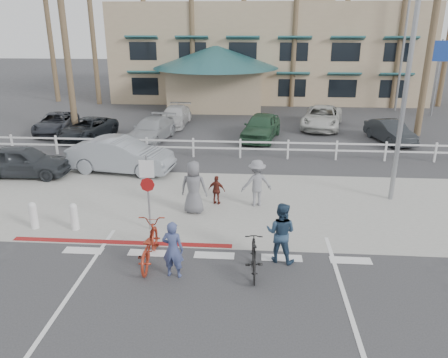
# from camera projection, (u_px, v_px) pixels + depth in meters

# --- Properties ---
(ground) EXTENTS (140.00, 140.00, 0.00)m
(ground) POSITION_uv_depth(u_px,v_px,m) (212.00, 266.00, 12.44)
(ground) COLOR #333335
(bike_path) EXTENTS (12.00, 16.00, 0.01)m
(bike_path) POSITION_uv_depth(u_px,v_px,m) (204.00, 310.00, 10.56)
(bike_path) COLOR #333335
(bike_path) RESTS_ON ground
(sidewalk_plaza) EXTENTS (22.00, 7.00, 0.01)m
(sidewalk_plaza) POSITION_uv_depth(u_px,v_px,m) (224.00, 204.00, 16.65)
(sidewalk_plaza) COLOR gray
(sidewalk_plaza) RESTS_ON ground
(cross_street) EXTENTS (40.00, 5.00, 0.01)m
(cross_street) POSITION_uv_depth(u_px,v_px,m) (230.00, 170.00, 20.40)
(cross_street) COLOR #333335
(cross_street) RESTS_ON ground
(parking_lot) EXTENTS (50.00, 16.00, 0.01)m
(parking_lot) POSITION_uv_depth(u_px,v_px,m) (238.00, 125.00, 29.31)
(parking_lot) COLOR #333335
(parking_lot) RESTS_ON ground
(curb_red) EXTENTS (7.00, 0.25, 0.02)m
(curb_red) POSITION_uv_depth(u_px,v_px,m) (121.00, 242.00, 13.76)
(curb_red) COLOR maroon
(curb_red) RESTS_ON ground
(rail_fence) EXTENTS (29.40, 0.16, 1.00)m
(rail_fence) POSITION_uv_depth(u_px,v_px,m) (242.00, 149.00, 22.07)
(rail_fence) COLOR silver
(rail_fence) RESTS_ON ground
(building) EXTENTS (28.00, 16.00, 11.30)m
(building) POSITION_uv_depth(u_px,v_px,m) (267.00, 32.00, 39.43)
(building) COLOR tan
(building) RESTS_ON ground
(sign_post) EXTENTS (0.50, 0.10, 2.90)m
(sign_post) POSITION_uv_depth(u_px,v_px,m) (148.00, 189.00, 14.16)
(sign_post) COLOR gray
(sign_post) RESTS_ON ground
(bollard_0) EXTENTS (0.26, 0.26, 0.95)m
(bollard_0) POSITION_uv_depth(u_px,v_px,m) (74.00, 217.00, 14.48)
(bollard_0) COLOR silver
(bollard_0) RESTS_ON ground
(bollard_1) EXTENTS (0.26, 0.26, 0.95)m
(bollard_1) POSITION_uv_depth(u_px,v_px,m) (33.00, 215.00, 14.57)
(bollard_1) COLOR silver
(bollard_1) RESTS_ON ground
(streetlight_0) EXTENTS (0.60, 2.00, 9.00)m
(streetlight_0) POSITION_uv_depth(u_px,v_px,m) (407.00, 83.00, 15.61)
(streetlight_0) COLOR gray
(streetlight_0) RESTS_ON ground
(streetlight_1) EXTENTS (0.60, 2.00, 9.50)m
(streetlight_1) POSITION_uv_depth(u_px,v_px,m) (403.00, 47.00, 32.49)
(streetlight_1) COLOR gray
(streetlight_1) RESTS_ON ground
(info_sign) EXTENTS (1.20, 0.16, 5.60)m
(info_sign) POSITION_uv_depth(u_px,v_px,m) (437.00, 77.00, 31.14)
(info_sign) COLOR navy
(info_sign) RESTS_ON ground
(palm_0) EXTENTS (4.00, 4.00, 15.00)m
(palm_0) POSITION_uv_depth(u_px,v_px,m) (46.00, 9.00, 35.34)
(palm_0) COLOR #173C1C
(palm_0) RESTS_ON ground
(palm_1) EXTENTS (4.00, 4.00, 13.00)m
(palm_1) POSITION_uv_depth(u_px,v_px,m) (91.00, 22.00, 34.47)
(palm_1) COLOR #173C1C
(palm_1) RESTS_ON ground
(palm_2) EXTENTS (4.00, 4.00, 16.00)m
(palm_2) POSITION_uv_depth(u_px,v_px,m) (143.00, 2.00, 34.62)
(palm_2) COLOR #173C1C
(palm_2) RESTS_ON ground
(palm_3) EXTENTS (4.00, 4.00, 14.00)m
(palm_3) POSITION_uv_depth(u_px,v_px,m) (192.00, 15.00, 33.75)
(palm_3) COLOR #173C1C
(palm_3) RESTS_ON ground
(palm_4) EXTENTS (4.00, 4.00, 15.00)m
(palm_4) POSITION_uv_depth(u_px,v_px,m) (244.00, 8.00, 34.24)
(palm_4) COLOR #173C1C
(palm_4) RESTS_ON ground
(palm_5) EXTENTS (4.00, 4.00, 13.00)m
(palm_5) POSITION_uv_depth(u_px,v_px,m) (295.00, 22.00, 33.37)
(palm_5) COLOR #173C1C
(palm_5) RESTS_ON ground
(palm_7) EXTENTS (4.00, 4.00, 14.00)m
(palm_7) POSITION_uv_depth(u_px,v_px,m) (403.00, 15.00, 32.66)
(palm_7) COLOR #173C1C
(palm_7) RESTS_ON ground
(palm_10) EXTENTS (4.00, 4.00, 12.00)m
(palm_10) POSITION_uv_depth(u_px,v_px,m) (64.00, 32.00, 25.13)
(palm_10) COLOR #173C1C
(palm_10) RESTS_ON ground
(palm_11) EXTENTS (4.00, 4.00, 14.00)m
(palm_11) POSITION_uv_depth(u_px,v_px,m) (436.00, 13.00, 24.29)
(palm_11) COLOR #173C1C
(palm_11) RESTS_ON ground
(bike_red) EXTENTS (0.88, 2.25, 1.16)m
(bike_red) POSITION_uv_depth(u_px,v_px,m) (149.00, 244.00, 12.47)
(bike_red) COLOR maroon
(bike_red) RESTS_ON ground
(rider_red) EXTENTS (0.65, 0.47, 1.64)m
(rider_red) POSITION_uv_depth(u_px,v_px,m) (173.00, 249.00, 11.70)
(rider_red) COLOR #3D4876
(rider_red) RESTS_ON ground
(bike_black) EXTENTS (0.56, 1.75, 1.04)m
(bike_black) POSITION_uv_depth(u_px,v_px,m) (254.00, 257.00, 11.91)
(bike_black) COLOR black
(bike_black) RESTS_ON ground
(rider_black) EXTENTS (1.04, 0.92, 1.80)m
(rider_black) POSITION_uv_depth(u_px,v_px,m) (281.00, 233.00, 12.45)
(rider_black) COLOR navy
(rider_black) RESTS_ON ground
(pedestrian_a) EXTENTS (1.29, 0.93, 1.79)m
(pedestrian_a) POSITION_uv_depth(u_px,v_px,m) (257.00, 183.00, 16.26)
(pedestrian_a) COLOR gray
(pedestrian_a) RESTS_ON ground
(pedestrian_child) EXTENTS (0.71, 0.43, 1.13)m
(pedestrian_child) POSITION_uv_depth(u_px,v_px,m) (217.00, 190.00, 16.48)
(pedestrian_child) COLOR #5C231A
(pedestrian_child) RESTS_ON ground
(pedestrian_b) EXTENTS (1.00, 0.69, 1.95)m
(pedestrian_b) POSITION_uv_depth(u_px,v_px,m) (194.00, 187.00, 15.62)
(pedestrian_b) COLOR slate
(pedestrian_b) RESTS_ON ground
(car_white_sedan) EXTENTS (4.99, 2.32, 1.58)m
(car_white_sedan) POSITION_uv_depth(u_px,v_px,m) (121.00, 155.00, 19.98)
(car_white_sedan) COLOR gray
(car_white_sedan) RESTS_ON ground
(car_red_compact) EXTENTS (4.13, 1.74, 1.39)m
(car_red_compact) POSITION_uv_depth(u_px,v_px,m) (23.00, 161.00, 19.47)
(car_red_compact) COLOR #2B2F34
(car_red_compact) RESTS_ON ground
(lot_car_0) EXTENTS (2.57, 4.57, 1.21)m
(lot_car_0) POSITION_uv_depth(u_px,v_px,m) (56.00, 123.00, 27.12)
(lot_car_0) COLOR #24282F
(lot_car_0) RESTS_ON ground
(lot_car_1) EXTENTS (2.50, 4.69, 1.29)m
(lot_car_1) POSITION_uv_depth(u_px,v_px,m) (152.00, 130.00, 25.26)
(lot_car_1) COLOR #9C9FA4
(lot_car_1) RESTS_ON ground
(lot_car_2) EXTENTS (2.68, 4.68, 1.50)m
(lot_car_2) POSITION_uv_depth(u_px,v_px,m) (261.00, 127.00, 25.55)
(lot_car_2) COLOR #284E34
(lot_car_2) RESTS_ON ground
(lot_car_3) EXTENTS (2.27, 4.02, 1.25)m
(lot_car_3) POSITION_uv_depth(u_px,v_px,m) (390.00, 132.00, 24.93)
(lot_car_3) COLOR black
(lot_car_3) RESTS_ON ground
(lot_car_4) EXTENTS (1.89, 4.32, 1.23)m
(lot_car_4) POSITION_uv_depth(u_px,v_px,m) (175.00, 116.00, 29.03)
(lot_car_4) COLOR silver
(lot_car_4) RESTS_ON ground
(lot_car_5) EXTENTS (3.39, 5.39, 1.39)m
(lot_car_5) POSITION_uv_depth(u_px,v_px,m) (322.00, 117.00, 28.29)
(lot_car_5) COLOR beige
(lot_car_5) RESTS_ON ground
(lot_car_6) EXTENTS (2.92, 4.66, 1.20)m
(lot_car_6) POSITION_uv_depth(u_px,v_px,m) (87.00, 129.00, 25.70)
(lot_car_6) COLOR black
(lot_car_6) RESTS_ON ground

